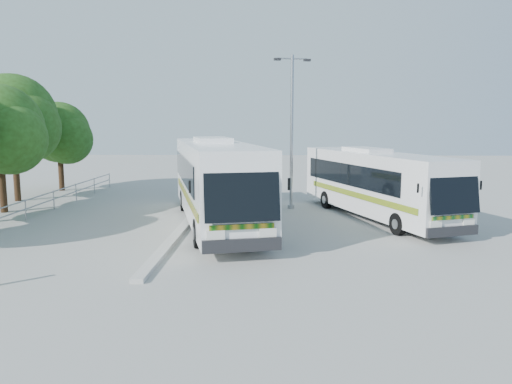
{
  "coord_description": "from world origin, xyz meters",
  "views": [
    {
      "loc": [
        1.6,
        -19.58,
        4.59
      ],
      "look_at": [
        0.82,
        2.21,
        1.52
      ],
      "focal_mm": 35.0,
      "sensor_mm": 36.0,
      "label": 1
    }
  ],
  "objects_px": {
    "tree_far_e": "(60,133)",
    "lamppost": "(292,125)",
    "tree_far_c": "(0,129)",
    "coach_main": "(216,180)",
    "coach_adjacent": "(376,182)",
    "tree_far_d": "(14,118)"
  },
  "relations": [
    {
      "from": "tree_far_d",
      "to": "tree_far_e",
      "type": "bearing_deg",
      "value": 81.37
    },
    {
      "from": "coach_adjacent",
      "to": "lamppost",
      "type": "height_order",
      "value": "lamppost"
    },
    {
      "from": "coach_main",
      "to": "coach_adjacent",
      "type": "bearing_deg",
      "value": -1.1
    },
    {
      "from": "coach_main",
      "to": "tree_far_c",
      "type": "bearing_deg",
      "value": 153.16
    },
    {
      "from": "tree_far_c",
      "to": "coach_main",
      "type": "distance_m",
      "value": 11.63
    },
    {
      "from": "tree_far_c",
      "to": "lamppost",
      "type": "bearing_deg",
      "value": 6.47
    },
    {
      "from": "tree_far_c",
      "to": "tree_far_d",
      "type": "xyz_separation_m",
      "value": [
        -1.19,
        3.7,
        0.56
      ]
    },
    {
      "from": "tree_far_d",
      "to": "coach_main",
      "type": "xyz_separation_m",
      "value": [
        12.32,
        -6.23,
        -2.81
      ]
    },
    {
      "from": "tree_far_e",
      "to": "coach_adjacent",
      "type": "distance_m",
      "value": 21.24
    },
    {
      "from": "coach_main",
      "to": "lamppost",
      "type": "xyz_separation_m",
      "value": [
        3.52,
        4.19,
        2.41
      ]
    },
    {
      "from": "tree_far_c",
      "to": "coach_main",
      "type": "relative_size",
      "value": 0.48
    },
    {
      "from": "coach_main",
      "to": "tree_far_e",
      "type": "bearing_deg",
      "value": 123.28
    },
    {
      "from": "tree_far_e",
      "to": "coach_main",
      "type": "height_order",
      "value": "tree_far_e"
    },
    {
      "from": "tree_far_e",
      "to": "lamppost",
      "type": "relative_size",
      "value": 0.74
    },
    {
      "from": "tree_far_c",
      "to": "tree_far_e",
      "type": "relative_size",
      "value": 1.1
    },
    {
      "from": "tree_far_e",
      "to": "coach_adjacent",
      "type": "bearing_deg",
      "value": -25.25
    },
    {
      "from": "tree_far_c",
      "to": "tree_far_e",
      "type": "bearing_deg",
      "value": 93.54
    },
    {
      "from": "lamppost",
      "to": "tree_far_d",
      "type": "bearing_deg",
      "value": 157.45
    },
    {
      "from": "coach_adjacent",
      "to": "lamppost",
      "type": "relative_size",
      "value": 1.43
    },
    {
      "from": "tree_far_c",
      "to": "tree_far_e",
      "type": "distance_m",
      "value": 8.22
    },
    {
      "from": "tree_far_c",
      "to": "coach_main",
      "type": "bearing_deg",
      "value": -12.8
    },
    {
      "from": "tree_far_d",
      "to": "tree_far_c",
      "type": "bearing_deg",
      "value": -72.17
    }
  ]
}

